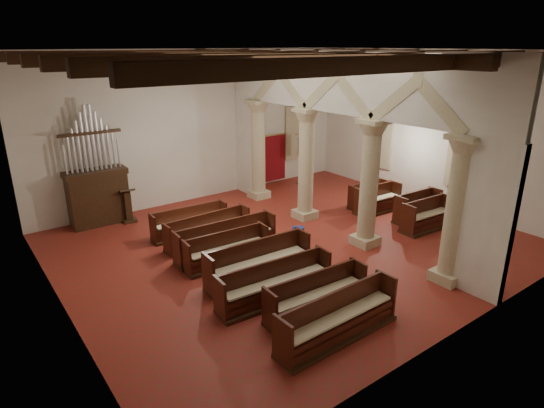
{
  "coord_description": "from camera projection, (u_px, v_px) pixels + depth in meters",
  "views": [
    {
      "loc": [
        -8.67,
        -10.54,
        6.16
      ],
      "look_at": [
        -0.47,
        0.5,
        1.31
      ],
      "focal_mm": 30.0,
      "sensor_mm": 36.0,
      "label": 1
    }
  ],
  "objects": [
    {
      "name": "aisle_pew_2",
      "position": [
        378.0,
        203.0,
        17.53
      ],
      "size": [
        1.99,
        0.8,
        1.06
      ],
      "rotation": [
        0.0,
        0.0,
        -0.05
      ],
      "color": "#361E11",
      "rests_on": "floor"
    },
    {
      "name": "window_right_b",
      "position": [
        381.0,
        139.0,
        19.99
      ],
      "size": [
        0.03,
        1.0,
        2.2
      ],
      "primitive_type": "cube",
      "color": "#337359",
      "rests_on": "wall_right"
    },
    {
      "name": "nave_pew_4",
      "position": [
        227.0,
        254.0,
        13.37
      ],
      "size": [
        2.62,
        0.81,
        0.99
      ],
      "rotation": [
        0.0,
        0.0,
        -0.06
      ],
      "color": "#361E11",
      "rests_on": "floor"
    },
    {
      "name": "aisle_pew_1",
      "position": [
        417.0,
        211.0,
        16.66
      ],
      "size": [
        1.98,
        0.82,
        1.08
      ],
      "rotation": [
        0.0,
        0.0,
        -0.05
      ],
      "color": "#361E11",
      "rests_on": "floor"
    },
    {
      "name": "processional_banner",
      "position": [
        300.0,
        167.0,
        20.98
      ],
      "size": [
        0.52,
        0.66,
        2.39
      ],
      "rotation": [
        0.0,
        0.0,
        0.38
      ],
      "color": "#361E11",
      "rests_on": "floor"
    },
    {
      "name": "ceiling",
      "position": [
        296.0,
        50.0,
        12.91
      ],
      "size": [
        14.0,
        14.0,
        0.0
      ],
      "primitive_type": "plane",
      "rotation": [
        3.14,
        0.0,
        0.0
      ],
      "color": "black",
      "rests_on": "wall_back"
    },
    {
      "name": "pipe_organ",
      "position": [
        97.0,
        187.0,
        16.08
      ],
      "size": [
        2.1,
        0.85,
        4.4
      ],
      "color": "#361E11",
      "rests_on": "floor"
    },
    {
      "name": "aisle_pew_0",
      "position": [
        427.0,
        219.0,
        15.88
      ],
      "size": [
        2.11,
        0.84,
        1.09
      ],
      "rotation": [
        0.0,
        0.0,
        -0.05
      ],
      "color": "#361E11",
      "rests_on": "floor"
    },
    {
      "name": "tube_heater_a",
      "position": [
        306.0,
        345.0,
        9.58
      ],
      "size": [
        0.89,
        0.17,
        0.09
      ],
      "primitive_type": "cylinder",
      "rotation": [
        0.0,
        1.57,
        -0.09
      ],
      "color": "silver",
      "rests_on": "floor"
    },
    {
      "name": "wall_back",
      "position": [
        201.0,
        126.0,
        18.45
      ],
      "size": [
        14.0,
        0.02,
        6.0
      ],
      "primitive_type": "cube",
      "color": "white",
      "rests_on": "floor"
    },
    {
      "name": "nave_pew_3",
      "position": [
        259.0,
        268.0,
        12.42
      ],
      "size": [
        3.1,
        0.9,
        1.14
      ],
      "rotation": [
        0.0,
        0.0,
        -0.05
      ],
      "color": "#361E11",
      "rests_on": "floor"
    },
    {
      "name": "window_right_a",
      "position": [
        464.0,
        156.0,
        16.96
      ],
      "size": [
        0.03,
        1.0,
        2.2
      ],
      "primitive_type": "cube",
      "color": "#337359",
      "rests_on": "wall_right"
    },
    {
      "name": "dossal_curtain",
      "position": [
        271.0,
        159.0,
        20.97
      ],
      "size": [
        1.8,
        0.07,
        2.17
      ],
      "color": "maroon",
      "rests_on": "floor"
    },
    {
      "name": "nave_pew_6",
      "position": [
        209.0,
        234.0,
        14.8
      ],
      "size": [
        2.98,
        0.75,
        0.97
      ],
      "rotation": [
        0.0,
        0.0,
        0.03
      ],
      "color": "#361E11",
      "rests_on": "floor"
    },
    {
      "name": "lectern",
      "position": [
        128.0,
        208.0,
        16.5
      ],
      "size": [
        0.57,
        0.58,
        1.31
      ],
      "rotation": [
        0.0,
        0.0,
        -0.11
      ],
      "color": "#322110",
      "rests_on": "floor"
    },
    {
      "name": "hymnal_box_b",
      "position": [
        296.0,
        277.0,
        12.17
      ],
      "size": [
        0.37,
        0.32,
        0.33
      ],
      "primitive_type": "cube",
      "rotation": [
        0.0,
        0.0,
        0.19
      ],
      "color": "navy",
      "rests_on": "floor"
    },
    {
      "name": "hymnal_box_c",
      "position": [
        298.0,
        232.0,
        15.05
      ],
      "size": [
        0.43,
        0.4,
        0.35
      ],
      "primitive_type": "cube",
      "rotation": [
        0.0,
        0.0,
        -0.42
      ],
      "color": "navy",
      "rests_on": "floor"
    },
    {
      "name": "nave_pew_2",
      "position": [
        275.0,
        288.0,
        11.44
      ],
      "size": [
        3.18,
        0.91,
        1.05
      ],
      "rotation": [
        0.0,
        0.0,
        -0.07
      ],
      "color": "#361E11",
      "rests_on": "floor"
    },
    {
      "name": "window_back",
      "position": [
        296.0,
        132.0,
        21.51
      ],
      "size": [
        1.0,
        0.03,
        2.2
      ],
      "primitive_type": "cube",
      "color": "#337359",
      "rests_on": "wall_back"
    },
    {
      "name": "nave_pew_1",
      "position": [
        316.0,
        301.0,
        10.92
      ],
      "size": [
        2.78,
        0.82,
        1.02
      ],
      "rotation": [
        0.0,
        0.0,
        -0.05
      ],
      "color": "#361E11",
      "rests_on": "floor"
    },
    {
      "name": "wall_right",
      "position": [
        432.0,
        129.0,
        17.84
      ],
      "size": [
        0.02,
        12.0,
        6.0
      ],
      "primitive_type": "cube",
      "color": "white",
      "rests_on": "floor"
    },
    {
      "name": "floor",
      "position": [
        293.0,
        243.0,
        14.91
      ],
      "size": [
        14.0,
        14.0,
        0.0
      ],
      "primitive_type": "plane",
      "color": "maroon",
      "rests_on": "ground"
    },
    {
      "name": "nave_pew_7",
      "position": [
        190.0,
        226.0,
        15.44
      ],
      "size": [
        2.66,
        0.78,
        0.97
      ],
      "rotation": [
        0.0,
        0.0,
        -0.05
      ],
      "color": "#361E11",
      "rests_on": "floor"
    },
    {
      "name": "tube_heater_b",
      "position": [
        329.0,
        317.0,
        10.58
      ],
      "size": [
        0.98,
        0.14,
        0.1
      ],
      "primitive_type": "cylinder",
      "rotation": [
        0.0,
        1.57,
        -0.04
      ],
      "color": "white",
      "rests_on": "floor"
    },
    {
      "name": "hymnal_box_a",
      "position": [
        371.0,
        304.0,
        10.96
      ],
      "size": [
        0.29,
        0.24,
        0.27
      ],
      "primitive_type": "cube",
      "rotation": [
        0.0,
        0.0,
        0.06
      ],
      "color": "navy",
      "rests_on": "floor"
    },
    {
      "name": "arcade",
      "position": [
        337.0,
        129.0,
        14.73
      ],
      "size": [
        0.9,
        11.9,
        6.0
      ],
      "color": "#C5B992",
      "rests_on": "floor"
    },
    {
      "name": "wall_left",
      "position": [
        47.0,
        196.0,
        9.97
      ],
      "size": [
        0.02,
        12.0,
        6.0
      ],
      "primitive_type": "cube",
      "color": "white",
      "rests_on": "floor"
    },
    {
      "name": "nave_pew_0",
      "position": [
        338.0,
        324.0,
        9.98
      ],
      "size": [
        3.2,
        0.76,
        1.07
      ],
      "rotation": [
        0.0,
        0.0,
        0.01
      ],
      "color": "#361E11",
      "rests_on": "floor"
    },
    {
      "name": "ceiling_beams",
      "position": [
        296.0,
        57.0,
        12.97
      ],
      "size": [
        13.8,
        11.8,
        0.3
      ],
      "primitive_type": null,
      "color": "#361E11",
      "rests_on": "wall_back"
    },
    {
      "name": "wall_front",
      "position": [
        478.0,
        206.0,
        9.36
      ],
      "size": [
        14.0,
        0.02,
        6.0
      ],
      "primitive_type": "cube",
      "color": "white",
      "rests_on": "floor"
    },
    {
      "name": "nave_pew_5",
      "position": [
        227.0,
        244.0,
        13.98
      ],
      "size": [
        3.3,
        0.85,
        1.06
      ],
      "rotation": [
        0.0,
        0.0,
        -0.04
      ],
      "color": "#361E11",
      "rests_on": "floor"
    },
    {
      "name": "aisle_pew_3",
      "position": [
        368.0,
        199.0,
        18.13
      ],
      "size": [
        1.8,
        0.66,
        0.98
      ],
      "rotation": [
        0.0,
        0.0,
        -0.0
      ],
      "color": "#361E11",
      "rests_on": "floor"
    }
  ]
}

